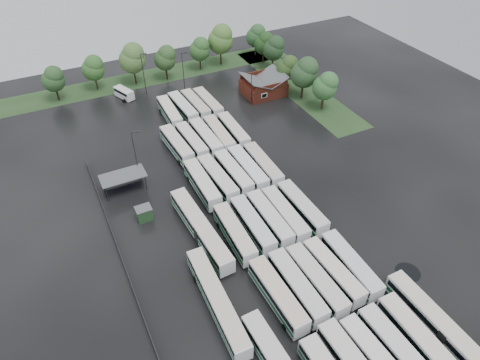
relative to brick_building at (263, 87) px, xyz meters
name	(u,v)px	position (x,y,z in m)	size (l,w,h in m)	color
ground	(261,236)	(-24.00, -42.77, -1.87)	(160.00, 160.00, 0.00)	black
brick_building	(263,87)	(0.00, 0.00, 0.00)	(10.07, 8.60, 5.39)	maroon
wash_shed	(123,177)	(-41.20, -20.74, 1.12)	(8.20, 4.20, 3.58)	#2D2D30
utility_hut	(144,213)	(-40.20, -30.17, -0.55)	(2.70, 2.20, 2.62)	#1F4320
grass_strip_north	(154,76)	(-22.00, 22.03, -1.86)	(80.00, 10.00, 0.01)	#233F1C
grass_strip_east	(296,86)	(10.00, 0.03, -1.86)	(10.00, 50.00, 0.01)	#233F1C
west_fence	(117,246)	(-46.20, -34.77, -1.27)	(0.10, 50.00, 1.20)	#2D2D30
bus_r0c3	(396,350)	(-19.00, -68.95, 0.03)	(2.92, 12.44, 3.45)	silver
bus_r0c4	(417,338)	(-15.55, -68.93, 0.05)	(2.73, 12.55, 3.49)	silver
bus_r1c0	(278,295)	(-28.29, -55.20, 0.06)	(2.90, 12.64, 3.50)	silver
bus_r1c1	(297,286)	(-25.08, -55.18, 0.06)	(2.70, 12.60, 3.51)	silver
bus_r1c2	(316,280)	(-22.01, -55.48, 0.06)	(2.91, 12.64, 3.51)	silver
bus_r1c3	(333,272)	(-18.83, -55.26, -0.01)	(3.07, 12.24, 3.38)	silver
bus_r1c4	(350,265)	(-15.72, -55.45, 0.03)	(2.91, 12.44, 3.45)	silver
bus_r2c0	(235,233)	(-28.49, -41.77, 0.01)	(3.01, 12.36, 3.42)	silver
bus_r2c1	(252,225)	(-25.02, -41.43, 0.03)	(2.85, 12.43, 3.45)	silver
bus_r2c2	(269,219)	(-21.82, -41.46, 0.03)	(2.75, 12.39, 3.44)	silver
bus_r2c3	(285,215)	(-18.98, -41.76, 0.04)	(2.89, 12.49, 3.46)	silver
bus_r2c4	(302,208)	(-15.49, -41.66, 0.05)	(2.81, 12.55, 3.49)	silver
bus_r3c0	(202,184)	(-28.45, -28.05, 0.06)	(2.80, 12.63, 3.51)	silver
bus_r3c1	(218,178)	(-25.25, -27.87, 0.06)	(3.18, 12.69, 3.51)	silver
bus_r3c2	(233,173)	(-21.86, -27.63, 0.01)	(2.84, 12.32, 3.42)	silver
bus_r3c3	(248,169)	(-18.88, -27.82, 0.08)	(2.74, 12.69, 3.53)	silver
bus_r3c4	(263,165)	(-15.69, -28.10, 0.03)	(2.88, 12.44, 3.45)	silver
bus_r4c0	(177,145)	(-28.32, -14.12, 0.04)	(3.26, 12.53, 3.46)	silver
bus_r4c1	(192,141)	(-25.06, -14.20, -0.03)	(2.97, 12.10, 3.35)	silver
bus_r4c2	(206,138)	(-21.90, -14.38, 0.04)	(2.82, 12.49, 3.47)	silver
bus_r4c3	(219,135)	(-18.92, -14.51, 0.02)	(3.00, 12.42, 3.44)	silver
bus_r4c4	(233,131)	(-15.51, -14.57, -0.01)	(2.86, 12.18, 3.37)	silver
bus_r5c1	(170,113)	(-25.26, -1.06, -0.01)	(2.99, 12.18, 3.37)	silver
bus_r5c2	(183,108)	(-21.82, -0.55, 0.02)	(3.18, 12.45, 3.44)	silver
bus_r5c3	(196,105)	(-18.64, -0.53, -0.03)	(2.99, 12.11, 3.35)	silver
bus_r5c4	(208,103)	(-15.64, -1.02, -0.02)	(2.92, 12.15, 3.36)	silver
artic_bus_west_b	(201,229)	(-33.07, -38.52, 0.09)	(3.60, 19.07, 3.52)	silver
artic_bus_west_c	(217,300)	(-36.27, -52.14, -0.01)	(3.09, 18.08, 3.34)	silver
artic_bus_east	(442,330)	(-11.70, -69.47, 0.03)	(2.86, 18.43, 3.41)	silver
minibus	(124,93)	(-32.14, 13.76, -0.47)	(4.10, 6.13, 2.51)	white
tree_north_0	(53,79)	(-46.94, 19.89, 3.97)	(5.48, 5.48, 9.07)	black
tree_north_1	(93,68)	(-37.09, 21.40, 4.11)	(5.60, 5.60, 9.28)	#362715
tree_north_2	(133,58)	(-27.23, 20.00, 5.30)	(6.73, 6.73, 11.14)	#362211
tree_north_3	(166,58)	(-18.95, 18.82, 4.18)	(5.68, 5.67, 9.40)	#312015
tree_north_4	(200,49)	(-8.63, 20.33, 4.07)	(5.57, 5.57, 9.23)	#2E2213
tree_north_5	(221,39)	(-2.11, 20.77, 5.58)	(6.99, 6.99, 11.57)	black
tree_north_6	(256,36)	(9.58, 21.80, 4.12)	(5.62, 5.62, 9.31)	black
tree_east_0	(326,86)	(9.26, -12.95, 4.29)	(5.80, 5.78, 9.57)	#362318
tree_east_1	(305,72)	(7.86, -6.18, 5.06)	(6.50, 6.50, 10.77)	black
tree_east_2	(288,67)	(7.03, 0.14, 3.83)	(5.35, 5.35, 8.86)	black
tree_east_3	(274,48)	(9.43, 11.31, 4.32)	(5.81, 5.81, 9.62)	#2E2317
tree_east_4	(264,43)	(9.21, 16.29, 3.89)	(5.40, 5.40, 8.95)	black
lamp_post_ne	(252,83)	(-5.03, -3.13, 3.68)	(1.47, 0.29, 9.55)	#2D2D30
lamp_post_nw	(136,153)	(-37.78, -19.41, 4.51)	(1.69, 0.33, 10.99)	#2D2D30
lamp_post_back_w	(144,71)	(-26.50, 13.18, 4.36)	(1.65, 0.32, 10.72)	#2D2D30
lamp_post_back_e	(184,69)	(-17.00, 10.87, 3.99)	(1.55, 0.30, 10.08)	#2D2D30
puddle_0	(331,345)	(-25.17, -63.94, -1.86)	(6.16, 6.16, 0.01)	black
puddle_1	(365,311)	(-17.85, -61.87, -1.86)	(3.31, 3.31, 0.01)	black
puddle_2	(234,248)	(-29.29, -43.12, -1.86)	(4.48, 4.48, 0.01)	black
puddle_3	(280,228)	(-20.22, -42.51, -1.86)	(4.67, 4.67, 0.01)	black
puddle_4	(408,272)	(-7.52, -59.46, -1.86)	(3.88, 3.88, 0.01)	black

